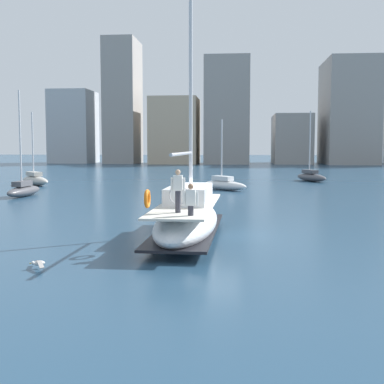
# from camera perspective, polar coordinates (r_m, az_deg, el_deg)

# --- Properties ---
(ground_plane) EXTENTS (400.00, 400.00, 0.00)m
(ground_plane) POSITION_cam_1_polar(r_m,az_deg,el_deg) (22.96, 2.28, -4.67)
(ground_plane) COLOR navy
(main_sailboat) EXTENTS (2.59, 9.64, 13.06)m
(main_sailboat) POSITION_cam_1_polar(r_m,az_deg,el_deg) (21.77, -0.48, -2.79)
(main_sailboat) COLOR silver
(main_sailboat) RESTS_ON ground
(moored_sloop_near) EXTENTS (4.56, 4.39, 6.23)m
(moored_sloop_near) POSITION_cam_1_polar(r_m,az_deg,el_deg) (45.82, 3.58, 0.89)
(moored_sloop_near) COLOR white
(moored_sloop_near) RESTS_ON ground
(moored_sloop_far) EXTENTS (1.39, 5.04, 8.09)m
(moored_sloop_far) POSITION_cam_1_polar(r_m,az_deg,el_deg) (41.97, -18.06, 0.29)
(moored_sloop_far) COLOR #4C4C51
(moored_sloop_far) RESTS_ON ground
(moored_catamaran) EXTENTS (3.41, 5.41, 7.72)m
(moored_catamaran) POSITION_cam_1_polar(r_m,az_deg,el_deg) (58.32, 12.99, 1.71)
(moored_catamaran) COLOR #4C4C51
(moored_catamaran) RESTS_ON ground
(moored_cutter_left) EXTENTS (4.83, 5.03, 7.24)m
(moored_cutter_left) POSITION_cam_1_polar(r_m,az_deg,el_deg) (53.70, -16.91, 1.35)
(moored_cutter_left) COLOR #B7B2A8
(moored_cutter_left) RESTS_ON ground
(seagull) EXTENTS (0.70, 1.04, 0.17)m
(seagull) POSITION_cam_1_polar(r_m,az_deg,el_deg) (17.25, -16.56, -7.51)
(seagull) COLOR silver
(seagull) RESTS_ON ground
(waterfront_buildings) EXTENTS (81.87, 18.56, 27.08)m
(waterfront_buildings) POSITION_cam_1_polar(r_m,az_deg,el_deg) (114.70, 6.96, 8.19)
(waterfront_buildings) COLOR #B2B7BC
(waterfront_buildings) RESTS_ON ground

